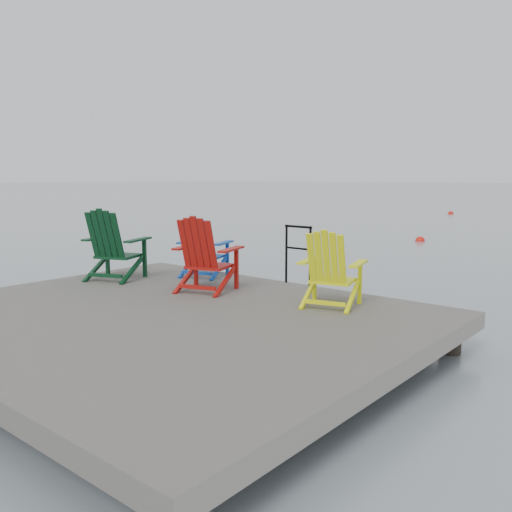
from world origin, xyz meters
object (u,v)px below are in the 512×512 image
Objects in this scene: chair_yellow at (330,269)px; chair_green at (113,245)px; handrail at (298,249)px; chair_red at (205,254)px; buoy_b at (451,214)px; buoy_a at (420,241)px; chair_blue at (202,247)px.

chair_green is at bearing 173.95° from chair_yellow.
chair_green reaches higher than handrail.
chair_yellow reaches higher than handrail.
handrail is 0.85× the size of chair_red.
chair_green is at bearing -80.81° from buoy_b.
chair_yellow is at bearing -72.91° from buoy_b.
handrail is 2.92m from chair_green.
handrail is 2.83× the size of buoy_a.
chair_red is (-0.71, -1.27, -0.01)m from handrail.
chair_yellow is 3.04× the size of buoy_a.
chair_red reaches higher than buoy_b.
chair_yellow is at bearing -29.33° from chair_blue.
chair_green is 3.43× the size of buoy_b.
buoy_a is at bearing 81.32° from chair_red.
buoy_b is (-5.99, 25.88, -1.04)m from chair_red.
handrail reaches higher than buoy_b.
buoy_b is (-7.85, 25.53, -0.99)m from chair_yellow.
buoy_b reaches higher than buoy_a.
chair_blue reaches higher than buoy_a.
handrail is at bearing -3.30° from chair_blue.
buoy_a is at bearing 91.72° from chair_yellow.
chair_red is at bearing 174.57° from chair_yellow.
buoy_a is 14.58m from buoy_b.
chair_blue is 1.00× the size of chair_yellow.
handrail is 1.64m from chair_blue.
buoy_b is at bearing 81.63° from chair_blue.
chair_green is 1.78m from chair_red.
chair_red is 26.59m from buoy_b.
chair_blue reaches higher than buoy_b.
chair_green reaches higher than chair_red.
buoy_b is (-6.70, 24.61, -1.04)m from handrail.
chair_red is (1.75, 0.29, -0.02)m from chair_green.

